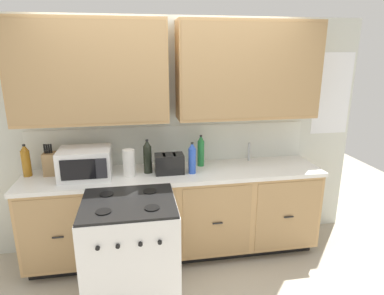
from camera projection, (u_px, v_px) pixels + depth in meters
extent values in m
plane|color=#B2A893|center=(180.00, 270.00, 3.30)|extent=(8.00, 8.00, 0.00)
cube|color=silver|center=(171.00, 136.00, 3.55)|extent=(4.14, 0.05, 2.43)
cube|color=silver|center=(172.00, 144.00, 3.55)|extent=(2.94, 0.01, 0.40)
cube|color=tan|center=(90.00, 72.00, 3.05)|extent=(1.42, 0.34, 0.95)
cube|color=#A58052|center=(87.00, 73.00, 2.88)|extent=(1.39, 0.01, 0.89)
cube|color=tan|center=(248.00, 70.00, 3.30)|extent=(1.42, 0.34, 0.95)
cube|color=#A58052|center=(254.00, 71.00, 3.14)|extent=(1.39, 0.01, 0.89)
cube|color=white|center=(332.00, 94.00, 3.71)|extent=(0.44, 0.01, 0.90)
cube|color=black|center=(176.00, 247.00, 3.60)|extent=(2.89, 0.48, 0.10)
cube|color=tan|center=(176.00, 211.00, 3.45)|extent=(2.94, 0.60, 0.80)
cube|color=#A88354|center=(58.00, 236.00, 2.98)|extent=(0.68, 0.01, 0.73)
cube|color=black|center=(58.00, 237.00, 2.97)|extent=(0.10, 0.01, 0.01)
cube|color=#A88354|center=(141.00, 229.00, 3.10)|extent=(0.68, 0.01, 0.73)
cube|color=black|center=(141.00, 230.00, 3.09)|extent=(0.10, 0.01, 0.01)
cube|color=#A88354|center=(217.00, 222.00, 3.22)|extent=(0.68, 0.01, 0.73)
cube|color=black|center=(218.00, 223.00, 3.21)|extent=(0.10, 0.01, 0.01)
cube|color=#A88354|center=(288.00, 216.00, 3.34)|extent=(0.68, 0.01, 0.73)
cube|color=black|center=(289.00, 217.00, 3.33)|extent=(0.10, 0.01, 0.01)
cube|color=white|center=(175.00, 173.00, 3.33)|extent=(2.97, 0.63, 0.04)
cube|color=#A8AAAF|center=(254.00, 167.00, 3.50)|extent=(0.56, 0.38, 0.02)
cube|color=white|center=(131.00, 253.00, 2.79)|extent=(0.76, 0.66, 0.92)
cube|color=black|center=(128.00, 202.00, 2.65)|extent=(0.74, 0.65, 0.02)
cylinder|color=black|center=(103.00, 212.00, 2.47)|extent=(0.12, 0.12, 0.01)
cylinder|color=black|center=(152.00, 208.00, 2.53)|extent=(0.12, 0.12, 0.01)
cylinder|color=black|center=(107.00, 194.00, 2.77)|extent=(0.12, 0.12, 0.01)
cylinder|color=black|center=(150.00, 191.00, 2.83)|extent=(0.12, 0.12, 0.01)
cylinder|color=black|center=(98.00, 248.00, 2.34)|extent=(0.03, 0.02, 0.03)
cylinder|color=black|center=(118.00, 246.00, 2.37)|extent=(0.03, 0.02, 0.03)
cylinder|color=black|center=(140.00, 244.00, 2.39)|extent=(0.03, 0.02, 0.03)
cylinder|color=black|center=(160.00, 242.00, 2.42)|extent=(0.03, 0.02, 0.03)
cube|color=white|center=(85.00, 163.00, 3.14)|extent=(0.48, 0.36, 0.28)
cube|color=black|center=(78.00, 170.00, 2.96)|extent=(0.31, 0.01, 0.19)
cube|color=#28282D|center=(101.00, 168.00, 2.99)|extent=(0.10, 0.01, 0.19)
cube|color=black|center=(169.00, 164.00, 3.26)|extent=(0.28, 0.18, 0.19)
cube|color=black|center=(164.00, 155.00, 3.23)|extent=(0.02, 0.13, 0.01)
cube|color=black|center=(174.00, 155.00, 3.24)|extent=(0.02, 0.13, 0.01)
cube|color=#9C794E|center=(50.00, 164.00, 3.21)|extent=(0.11, 0.14, 0.22)
cylinder|color=black|center=(44.00, 149.00, 3.16)|extent=(0.02, 0.02, 0.09)
cylinder|color=black|center=(47.00, 149.00, 3.16)|extent=(0.02, 0.02, 0.09)
cylinder|color=black|center=(49.00, 149.00, 3.16)|extent=(0.02, 0.02, 0.09)
cylinder|color=black|center=(51.00, 149.00, 3.17)|extent=(0.02, 0.02, 0.09)
cylinder|color=#B2B5BA|center=(249.00, 152.00, 3.63)|extent=(0.02, 0.02, 0.20)
cylinder|color=white|center=(129.00, 163.00, 3.18)|extent=(0.12, 0.12, 0.26)
cylinder|color=#237A38|center=(201.00, 154.00, 3.46)|extent=(0.07, 0.07, 0.27)
cone|color=#237A38|center=(201.00, 138.00, 3.41)|extent=(0.06, 0.06, 0.07)
cylinder|color=black|center=(201.00, 136.00, 3.40)|extent=(0.02, 0.02, 0.02)
cylinder|color=black|center=(148.00, 160.00, 3.25)|extent=(0.08, 0.08, 0.27)
cone|color=black|center=(147.00, 143.00, 3.21)|extent=(0.07, 0.07, 0.07)
cylinder|color=black|center=(147.00, 140.00, 3.20)|extent=(0.03, 0.03, 0.02)
cylinder|color=blue|center=(192.00, 161.00, 3.25)|extent=(0.07, 0.07, 0.25)
cone|color=blue|center=(192.00, 146.00, 3.20)|extent=(0.07, 0.07, 0.06)
cylinder|color=black|center=(192.00, 143.00, 3.20)|extent=(0.03, 0.03, 0.02)
cylinder|color=#9E6619|center=(26.00, 163.00, 3.17)|extent=(0.08, 0.08, 0.25)
cone|color=#9E6619|center=(24.00, 148.00, 3.13)|extent=(0.07, 0.07, 0.06)
cylinder|color=black|center=(24.00, 145.00, 3.12)|extent=(0.03, 0.03, 0.02)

